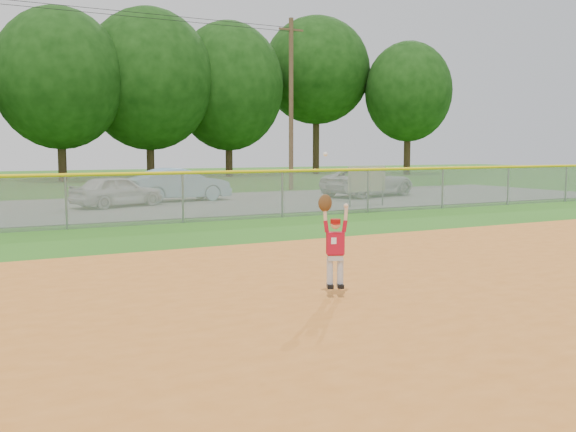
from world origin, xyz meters
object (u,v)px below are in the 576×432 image
at_px(sponsor_sign, 367,180).
at_px(ballplayer, 334,242).
at_px(car_white_a, 117,191).
at_px(car_blue, 180,185).
at_px(car_white_b, 369,182).

height_order(sponsor_sign, ballplayer, ballplayer).
relative_size(car_white_a, ballplayer, 1.75).
bearing_deg(car_white_a, car_blue, -83.01).
bearing_deg(sponsor_sign, car_blue, 134.63).
relative_size(sponsor_sign, ballplayer, 0.87).
relative_size(car_blue, sponsor_sign, 2.39).
distance_m(car_blue, ballplayer, 18.22).
distance_m(car_white_b, sponsor_sign, 5.22).
relative_size(car_white_a, car_white_b, 0.73).
xyz_separation_m(car_white_b, sponsor_sign, (-3.04, -4.24, 0.33)).
relative_size(car_white_b, sponsor_sign, 2.75).
distance_m(car_white_a, car_blue, 3.27).
height_order(car_blue, ballplayer, ballplayer).
xyz_separation_m(car_white_b, ballplayer, (-12.07, -16.50, 0.17)).
xyz_separation_m(car_white_a, car_white_b, (11.52, 0.06, 0.07)).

